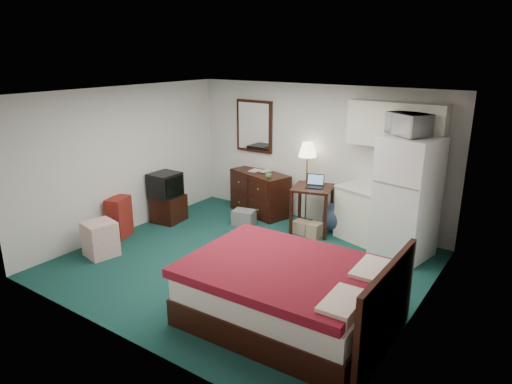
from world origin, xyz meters
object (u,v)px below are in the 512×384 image
Objects in this scene: desk at (312,209)px; fridge at (407,198)px; tv_stand at (169,208)px; suitcase at (119,217)px; kitchen_counter at (365,214)px; floor_lamp at (306,183)px; bed at (285,293)px; dresser at (260,193)px.

desk is 0.44× the size of fridge.
tv_stand is 1.03m from suitcase.
fridge reaches higher than kitchen_counter.
desk reaches higher than suitcase.
desk is 0.94× the size of kitchen_counter.
desk is 1.69m from fridge.
suitcase is at bearing -133.44° from floor_lamp.
fridge is 4.69m from suitcase.
suitcase is (-3.46, -2.26, -0.09)m from kitchen_counter.
bed is at bearing -90.96° from fridge.
fridge is (0.73, -0.24, 0.49)m from kitchen_counter.
desk is at bearing 18.99° from suitcase.
floor_lamp is 2.83× the size of tv_stand.
fridge is at bearing 6.52° from tv_stand.
dresser is at bearing -175.88° from floor_lamp.
tv_stand is (-4.04, -1.01, -0.69)m from fridge.
dresser is at bearing -164.45° from kitchen_counter.
floor_lamp is at bearing 20.63° from dresser.
floor_lamp is (0.97, 0.07, 0.34)m from dresser.
dresser reaches higher than bed.
fridge reaches higher than dresser.
bed is (-0.57, -2.58, -0.58)m from fridge.
desk is 1.18× the size of suitcase.
desk is at bearing 109.73° from bed.
floor_lamp is 0.58m from desk.
kitchen_counter is 2.83m from bed.
desk is at bearing -169.76° from fridge.
fridge is at bearing 6.28° from suitcase.
floor_lamp is at bearing 116.54° from desk.
bed is at bearing -31.87° from tv_stand.
tv_stand is at bearing -154.59° from fridge.
kitchen_counter is (0.88, 0.21, 0.03)m from desk.
kitchen_counter is 4.14m from suitcase.
dresser is 1.47× the size of desk.
desk is at bearing -48.45° from floor_lamp.
fridge reaches higher than bed.
dresser is 2.27× the size of tv_stand.
fridge reaches higher than tv_stand.
kitchen_counter is 0.91m from fridge.
floor_lamp is 0.81× the size of fridge.
kitchen_counter reaches higher than dresser.
desk is 0.38× the size of bed.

